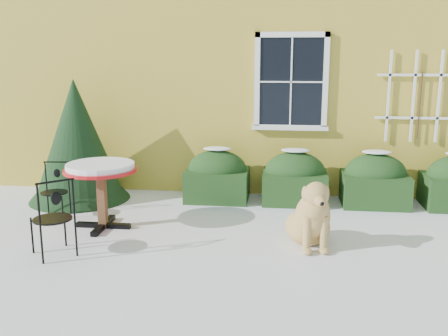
# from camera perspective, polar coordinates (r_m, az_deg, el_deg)

# --- Properties ---
(ground) EXTENTS (80.00, 80.00, 0.00)m
(ground) POSITION_cam_1_polar(r_m,az_deg,el_deg) (6.13, -1.13, -10.28)
(ground) COLOR white
(ground) RESTS_ON ground
(house) EXTENTS (12.40, 8.40, 6.40)m
(house) POSITION_cam_1_polar(r_m,az_deg,el_deg) (12.65, 3.38, 16.30)
(house) COLOR gold
(house) RESTS_ON ground
(hedge_row) EXTENTS (4.95, 0.80, 0.91)m
(hedge_row) POSITION_cam_1_polar(r_m,az_deg,el_deg) (8.42, 12.50, -1.33)
(hedge_row) COLOR black
(hedge_row) RESTS_ON ground
(evergreen_shrub) EXTENTS (1.69, 1.69, 2.04)m
(evergreen_shrub) POSITION_cam_1_polar(r_m,az_deg,el_deg) (8.75, -16.39, 1.78)
(evergreen_shrub) COLOR black
(evergreen_shrub) RESTS_ON ground
(bistro_table) EXTENTS (1.01, 1.01, 0.94)m
(bistro_table) POSITION_cam_1_polar(r_m,az_deg,el_deg) (7.16, -13.91, -0.70)
(bistro_table) COLOR black
(bistro_table) RESTS_ON ground
(patio_chair_near) EXTENTS (0.61, 0.61, 0.98)m
(patio_chair_near) POSITION_cam_1_polar(r_m,az_deg,el_deg) (6.38, -18.91, -5.35)
(patio_chair_near) COLOR black
(patio_chair_near) RESTS_ON ground
(patio_chair_far) EXTENTS (0.41, 0.40, 0.83)m
(patio_chair_far) POSITION_cam_1_polar(r_m,az_deg,el_deg) (7.95, -18.78, -2.42)
(patio_chair_far) COLOR black
(patio_chair_far) RESTS_ON ground
(dog) EXTENTS (0.71, 1.04, 0.92)m
(dog) POSITION_cam_1_polar(r_m,az_deg,el_deg) (6.47, 9.92, -5.72)
(dog) COLOR tan
(dog) RESTS_ON ground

